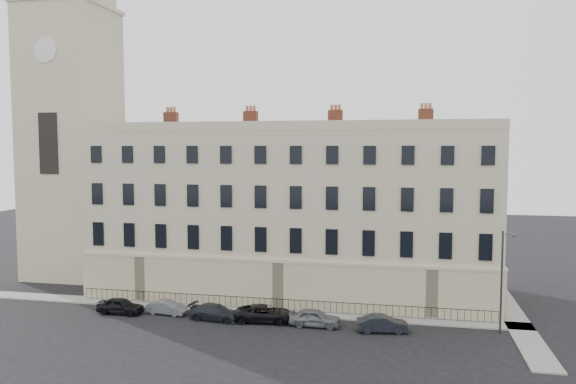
% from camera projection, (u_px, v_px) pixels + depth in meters
% --- Properties ---
extents(ground, '(160.00, 160.00, 0.00)m').
position_uv_depth(ground, '(341.00, 337.00, 40.25)').
color(ground, black).
rests_on(ground, ground).
extents(terrace, '(36.22, 12.22, 17.00)m').
position_uv_depth(terrace, '(293.00, 213.00, 52.54)').
color(terrace, beige).
rests_on(terrace, ground).
extents(church_tower, '(8.00, 8.13, 44.00)m').
position_uv_depth(church_tower, '(71.00, 99.00, 58.51)').
color(church_tower, beige).
rests_on(church_tower, ground).
extents(pavement_terrace, '(48.00, 2.00, 0.12)m').
position_uv_depth(pavement_terrace, '(229.00, 309.00, 47.16)').
color(pavement_terrace, gray).
rests_on(pavement_terrace, ground).
extents(pavement_east_return, '(2.00, 24.00, 0.12)m').
position_uv_depth(pavement_east_return, '(512.00, 315.00, 45.41)').
color(pavement_east_return, gray).
rests_on(pavement_east_return, ground).
extents(railings, '(35.00, 0.04, 0.96)m').
position_uv_depth(railings, '(277.00, 305.00, 46.70)').
color(railings, black).
rests_on(railings, ground).
extents(car_a, '(3.88, 1.60, 1.31)m').
position_uv_depth(car_a, '(120.00, 306.00, 45.97)').
color(car_a, black).
rests_on(car_a, ground).
extents(car_b, '(3.48, 1.54, 1.11)m').
position_uv_depth(car_b, '(167.00, 307.00, 45.84)').
color(car_b, slate).
rests_on(car_b, ground).
extents(car_c, '(4.43, 2.18, 1.24)m').
position_uv_depth(car_c, '(216.00, 312.00, 44.33)').
color(car_c, black).
rests_on(car_c, ground).
extents(car_d, '(4.83, 2.55, 1.29)m').
position_uv_depth(car_d, '(265.00, 313.00, 43.87)').
color(car_d, black).
rests_on(car_d, ground).
extents(car_e, '(3.97, 1.68, 1.34)m').
position_uv_depth(car_e, '(315.00, 318.00, 42.71)').
color(car_e, slate).
rests_on(car_e, ground).
extents(car_f, '(3.97, 1.92, 1.25)m').
position_uv_depth(car_f, '(383.00, 324.00, 41.39)').
color(car_f, black).
rests_on(car_f, ground).
extents(streetlamp, '(0.81, 1.53, 7.60)m').
position_uv_depth(streetlamp, '(503.00, 277.00, 40.66)').
color(streetlamp, '#303035').
rests_on(streetlamp, ground).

